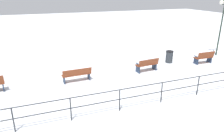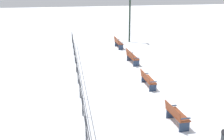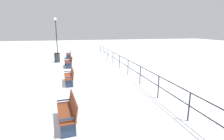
{
  "view_description": "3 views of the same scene",
  "coord_description": "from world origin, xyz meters",
  "px_view_note": "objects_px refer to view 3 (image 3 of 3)",
  "views": [
    {
      "loc": [
        -11.57,
        2.22,
        5.05
      ],
      "look_at": [
        -1.63,
        -1.57,
        1.08
      ],
      "focal_mm": 34.6,
      "sensor_mm": 36.0,
      "label": 1
    },
    {
      "loc": [
        -4.53,
        -16.38,
        6.42
      ],
      "look_at": [
        -1.97,
        0.51,
        0.93
      ],
      "focal_mm": 50.92,
      "sensor_mm": 36.0,
      "label": 2
    },
    {
      "loc": [
        -0.07,
        10.12,
        3.08
      ],
      "look_at": [
        -2.29,
        0.87,
        0.87
      ],
      "focal_mm": 28.52,
      "sensor_mm": 36.0,
      "label": 3
    }
  ],
  "objects_px": {
    "bench_third": "(70,76)",
    "lamppost_near": "(56,27)",
    "bench_nearest": "(69,54)",
    "trash_bin": "(57,58)",
    "bench_fourth": "(68,111)",
    "bench_second": "(69,61)"
  },
  "relations": [
    {
      "from": "bench_nearest",
      "to": "bench_third",
      "type": "bearing_deg",
      "value": 90.57
    },
    {
      "from": "bench_third",
      "to": "trash_bin",
      "type": "xyz_separation_m",
      "value": [
        1.09,
        -7.09,
        -0.01
      ]
    },
    {
      "from": "bench_nearest",
      "to": "lamppost_near",
      "type": "distance_m",
      "value": 4.04
    },
    {
      "from": "bench_third",
      "to": "lamppost_near",
      "type": "height_order",
      "value": "lamppost_near"
    },
    {
      "from": "bench_third",
      "to": "trash_bin",
      "type": "distance_m",
      "value": 7.17
    },
    {
      "from": "bench_nearest",
      "to": "trash_bin",
      "type": "height_order",
      "value": "bench_nearest"
    },
    {
      "from": "bench_third",
      "to": "bench_fourth",
      "type": "xyz_separation_m",
      "value": [
        0.08,
        4.63,
        0.04
      ]
    },
    {
      "from": "bench_second",
      "to": "lamppost_near",
      "type": "bearing_deg",
      "value": -85.36
    },
    {
      "from": "lamppost_near",
      "to": "trash_bin",
      "type": "xyz_separation_m",
      "value": [
        -0.22,
        4.74,
        -2.86
      ]
    },
    {
      "from": "bench_nearest",
      "to": "bench_fourth",
      "type": "bearing_deg",
      "value": 90.29
    },
    {
      "from": "bench_third",
      "to": "trash_bin",
      "type": "bearing_deg",
      "value": -83.95
    },
    {
      "from": "bench_second",
      "to": "bench_third",
      "type": "relative_size",
      "value": 0.91
    },
    {
      "from": "bench_third",
      "to": "bench_fourth",
      "type": "distance_m",
      "value": 4.63
    },
    {
      "from": "bench_third",
      "to": "lamppost_near",
      "type": "relative_size",
      "value": 0.4
    },
    {
      "from": "bench_third",
      "to": "bench_nearest",
      "type": "bearing_deg",
      "value": -92.87
    },
    {
      "from": "bench_fourth",
      "to": "lamppost_near",
      "type": "relative_size",
      "value": 0.4
    },
    {
      "from": "bench_nearest",
      "to": "lamppost_near",
      "type": "height_order",
      "value": "lamppost_near"
    },
    {
      "from": "lamppost_near",
      "to": "trash_bin",
      "type": "relative_size",
      "value": 4.91
    },
    {
      "from": "bench_nearest",
      "to": "trash_bin",
      "type": "xyz_separation_m",
      "value": [
        1.12,
        2.18,
        -0.03
      ]
    },
    {
      "from": "bench_nearest",
      "to": "lamppost_near",
      "type": "relative_size",
      "value": 0.33
    },
    {
      "from": "bench_nearest",
      "to": "trash_bin",
      "type": "bearing_deg",
      "value": 63.59
    },
    {
      "from": "bench_nearest",
      "to": "bench_second",
      "type": "bearing_deg",
      "value": 90.02
    }
  ]
}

